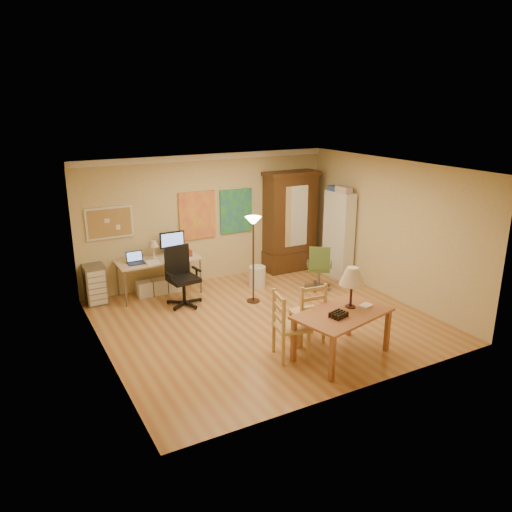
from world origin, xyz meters
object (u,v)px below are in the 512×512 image
office_chair_black (183,290)px  office_chair_green (319,277)px  computer_desk (160,273)px  bookshelf (338,235)px  armoire (290,228)px  dining_table (346,302)px

office_chair_black → office_chair_green: size_ratio=1.19×
computer_desk → bookshelf: 3.89m
computer_desk → office_chair_green: bearing=-23.7°
office_chair_black → armoire: armoire is taller
computer_desk → office_chair_black: computer_desk is taller
computer_desk → office_chair_black: 0.79m
dining_table → office_chair_black: size_ratio=1.43×
office_chair_green → armoire: 1.56m
computer_desk → bookshelf: (3.76, -0.85, 0.49)m
armoire → dining_table: bearing=-110.3°
dining_table → office_chair_black: (-1.48, 3.01, -0.56)m
office_chair_black → office_chair_green: bearing=-11.2°
office_chair_green → armoire: size_ratio=0.42×
computer_desk → armoire: (3.10, 0.08, 0.53)m
office_chair_black → armoire: bearing=16.0°
armoire → computer_desk: bearing=-178.5°
office_chair_black → armoire: 3.09m
dining_table → computer_desk: bearing=114.0°
office_chair_black → office_chair_green: (2.76, -0.55, -0.05)m
computer_desk → office_chair_green: computer_desk is taller
office_chair_green → office_chair_black: bearing=168.8°
armoire → bookshelf: (0.66, -0.93, -0.04)m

